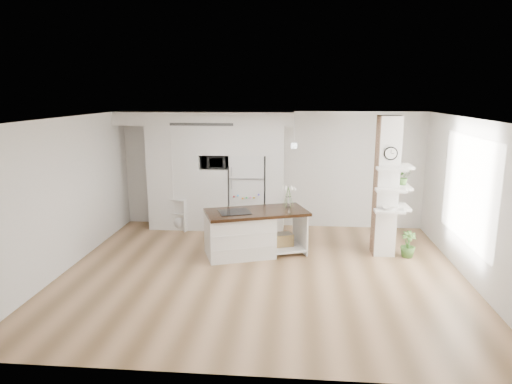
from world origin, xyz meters
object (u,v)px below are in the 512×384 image
refrigerator (248,192)px  floor_plant_a (383,236)px  bookshelf (178,215)px  kitchen_island (246,232)px

refrigerator → floor_plant_a: (2.90, -1.10, -0.64)m
refrigerator → floor_plant_a: bearing=-20.8°
refrigerator → bookshelf: size_ratio=2.37×
bookshelf → refrigerator: bearing=25.0°
kitchen_island → floor_plant_a: 2.86m
refrigerator → kitchen_island: 1.83m
refrigerator → kitchen_island: size_ratio=0.82×
floor_plant_a → refrigerator: bearing=159.2°
refrigerator → bookshelf: (-1.62, -0.19, -0.55)m
kitchen_island → floor_plant_a: kitchen_island is taller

